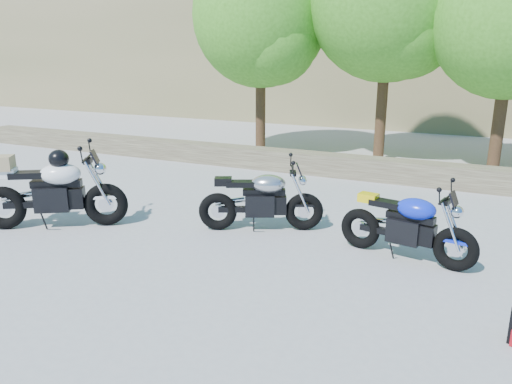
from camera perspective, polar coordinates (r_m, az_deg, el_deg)
ground at (r=7.22m, az=-4.79°, el=-7.53°), size 90.00×90.00×0.00m
stone_wall at (r=12.01m, az=8.11°, el=3.14°), size 22.00×0.55×0.50m
tree_decid_left at (r=14.11m, az=0.85°, el=18.98°), size 3.67×3.67×5.62m
tree_decid_mid at (r=13.56m, az=15.34°, el=20.31°), size 4.08×4.08×6.24m
silver_bike at (r=8.14m, az=0.68°, el=-1.00°), size 1.93×1.01×1.03m
white_bike at (r=8.89m, az=-22.21°, el=0.23°), size 2.13×1.39×1.32m
blue_bike at (r=7.32m, az=16.92°, el=-3.79°), size 1.98×0.68×1.00m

